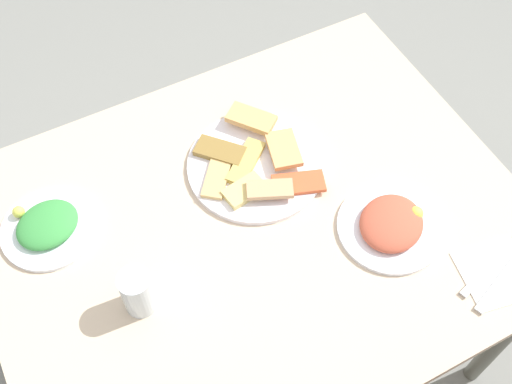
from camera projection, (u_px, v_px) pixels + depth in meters
name	position (u px, v px, depth m)	size (l,w,h in m)	color
ground_plane	(256.00, 337.00, 2.00)	(6.00, 6.00, 0.00)	gray
dining_table	(256.00, 238.00, 1.47)	(1.18, 0.93, 0.71)	beige
pide_platter	(255.00, 164.00, 1.48)	(0.32, 0.33, 0.05)	white
salad_plate_greens	(48.00, 226.00, 1.38)	(0.21, 0.21, 0.04)	white
salad_plate_rice	(391.00, 225.00, 1.38)	(0.23, 0.23, 0.04)	white
drinking_glass	(138.00, 292.00, 1.25)	(0.07, 0.07, 0.11)	silver
paper_napkin	(496.00, 273.00, 1.34)	(0.14, 0.14, 0.00)	white
fork	(491.00, 266.00, 1.34)	(0.20, 0.02, 0.01)	silver
spoon	(502.00, 279.00, 1.32)	(0.19, 0.02, 0.01)	silver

